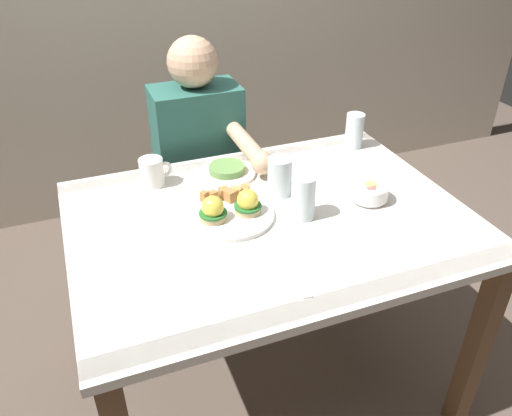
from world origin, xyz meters
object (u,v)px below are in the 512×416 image
object	(u,v)px
fruit_bowl	(369,192)
water_glass_near	(280,179)
coffee_mug	(152,171)
fork	(301,280)
water_glass_extra	(303,200)
side_plate	(227,171)
dining_table	(270,244)
diner_person	(202,161)
eggs_benedict_plate	(230,210)
water_glass_far	(354,132)

from	to	relation	value
fruit_bowl	water_glass_near	world-z (taller)	water_glass_near
coffee_mug	fork	size ratio (longest dim) A/B	0.71
fruit_bowl	water_glass_extra	distance (m)	0.24
fork	side_plate	world-z (taller)	side_plate
dining_table	diner_person	bearing A→B (deg)	94.90
water_glass_near	dining_table	bearing A→B (deg)	-124.48
dining_table	fork	xyz separation A→B (m)	(-0.04, -0.31, 0.11)
eggs_benedict_plate	diner_person	xyz separation A→B (m)	(0.06, 0.56, -0.12)
coffee_mug	eggs_benedict_plate	bearing A→B (deg)	-57.72
dining_table	fork	bearing A→B (deg)	-97.98
water_glass_near	water_glass_extra	bearing A→B (deg)	-86.07
dining_table	fork	world-z (taller)	fork
water_glass_near	fruit_bowl	bearing A→B (deg)	-29.62
water_glass_far	diner_person	distance (m)	0.61
eggs_benedict_plate	diner_person	distance (m)	0.58
eggs_benedict_plate	side_plate	distance (m)	0.27
coffee_mug	water_glass_near	world-z (taller)	water_glass_near
fork	water_glass_extra	world-z (taller)	water_glass_extra
water_glass_near	water_glass_far	bearing A→B (deg)	28.78
coffee_mug	diner_person	size ratio (longest dim) A/B	0.10
dining_table	coffee_mug	distance (m)	0.46
side_plate	diner_person	world-z (taller)	diner_person
water_glass_far	fruit_bowl	bearing A→B (deg)	-112.93
diner_person	fruit_bowl	bearing A→B (deg)	-58.76
dining_table	fruit_bowl	xyz separation A→B (m)	(0.33, -0.03, 0.14)
eggs_benedict_plate	side_plate	xyz separation A→B (m)	(0.07, 0.26, -0.01)
coffee_mug	side_plate	xyz separation A→B (m)	(0.25, -0.03, -0.04)
dining_table	eggs_benedict_plate	distance (m)	0.18
fork	water_glass_extra	size ratio (longest dim) A/B	1.13
water_glass_near	coffee_mug	bearing A→B (deg)	150.90
water_glass_near	water_glass_far	xyz separation A→B (m)	(0.41, 0.22, 0.00)
eggs_benedict_plate	water_glass_near	world-z (taller)	water_glass_near
water_glass_far	diner_person	xyz separation A→B (m)	(-0.54, 0.26, -0.15)
side_plate	water_glass_extra	bearing A→B (deg)	-68.65
diner_person	water_glass_extra	bearing A→B (deg)	-77.55
water_glass_far	coffee_mug	bearing A→B (deg)	-178.88
fruit_bowl	water_glass_far	xyz separation A→B (m)	(0.15, 0.37, 0.03)
coffee_mug	diner_person	world-z (taller)	diner_person
fork	side_plate	bearing A→B (deg)	89.84
fruit_bowl	coffee_mug	xyz separation A→B (m)	(-0.62, 0.35, 0.02)
coffee_mug	side_plate	size ratio (longest dim) A/B	0.56
coffee_mug	water_glass_extra	distance (m)	0.53
water_glass_far	water_glass_extra	bearing A→B (deg)	-136.46
eggs_benedict_plate	water_glass_extra	bearing A→B (deg)	-20.83
water_glass_extra	diner_person	xyz separation A→B (m)	(-0.14, 0.64, -0.15)
side_plate	water_glass_near	bearing A→B (deg)	-56.55
water_glass_far	dining_table	bearing A→B (deg)	-145.11
water_glass_extra	coffee_mug	bearing A→B (deg)	136.78
fruit_bowl	water_glass_near	distance (m)	0.29
water_glass_near	water_glass_far	size ratio (longest dim) A/B	0.95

